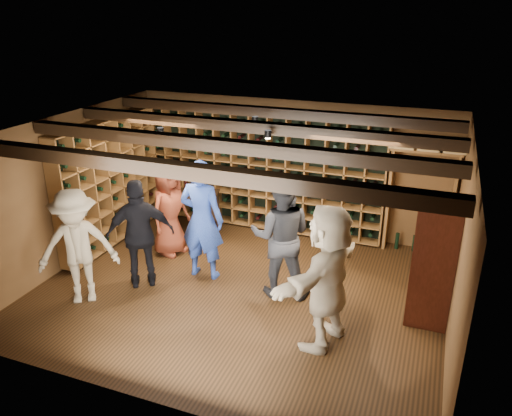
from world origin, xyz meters
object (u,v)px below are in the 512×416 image
at_px(man_blue_shirt, 202,220).
at_px(guest_woman_black, 140,234).
at_px(man_grey_suit, 281,236).
at_px(guest_khaki, 77,247).
at_px(tasting_table, 188,197).
at_px(guest_beige, 327,277).
at_px(display_cabinet, 433,266).
at_px(guest_red_floral, 169,210).

relative_size(man_blue_shirt, guest_woman_black, 1.13).
height_order(man_blue_shirt, man_grey_suit, man_blue_shirt).
bearing_deg(man_blue_shirt, guest_khaki, 42.30).
bearing_deg(tasting_table, guest_woman_black, -98.49).
distance_m(guest_woman_black, guest_beige, 2.98).
bearing_deg(guest_beige, man_blue_shirt, -97.82).
bearing_deg(guest_beige, man_grey_suit, -119.52).
xyz_separation_m(display_cabinet, guest_beige, (-1.21, -0.96, 0.10)).
bearing_deg(guest_khaki, display_cabinet, -20.00).
distance_m(display_cabinet, man_grey_suit, 2.11).
relative_size(display_cabinet, guest_red_floral, 1.08).
bearing_deg(man_grey_suit, tasting_table, -43.89).
bearing_deg(man_grey_suit, display_cabinet, 168.64).
xyz_separation_m(guest_woman_black, tasting_table, (-0.22, 1.93, -0.13)).
xyz_separation_m(guest_red_floral, guest_woman_black, (0.15, -1.12, 0.06)).
xyz_separation_m(guest_red_floral, tasting_table, (-0.07, 0.81, -0.07)).
bearing_deg(man_blue_shirt, man_grey_suit, 175.43).
height_order(man_grey_suit, guest_red_floral, man_grey_suit).
xyz_separation_m(man_grey_suit, guest_khaki, (-2.66, -1.22, -0.08)).
distance_m(man_grey_suit, guest_beige, 1.29).
relative_size(display_cabinet, guest_beige, 0.92).
distance_m(guest_woman_black, tasting_table, 1.95).
distance_m(display_cabinet, guest_woman_black, 4.21).
distance_m(man_grey_suit, guest_red_floral, 2.29).
distance_m(man_blue_shirt, tasting_table, 1.66).
bearing_deg(guest_woman_black, guest_beige, 137.96).
distance_m(guest_beige, tasting_table, 3.94).
relative_size(display_cabinet, guest_woman_black, 1.01).
distance_m(display_cabinet, guest_khaki, 4.93).
bearing_deg(guest_beige, display_cabinet, 144.58).
relative_size(man_grey_suit, guest_red_floral, 1.18).
bearing_deg(tasting_table, man_blue_shirt, -69.22).
relative_size(guest_red_floral, guest_khaki, 0.93).
xyz_separation_m(man_grey_suit, guest_red_floral, (-2.21, 0.59, -0.14)).
distance_m(guest_woman_black, guest_khaki, 0.91).
height_order(guest_woman_black, tasting_table, guest_woman_black).
distance_m(man_blue_shirt, guest_woman_black, 0.96).
bearing_deg(guest_woman_black, guest_red_floral, -116.69).
relative_size(man_blue_shirt, man_grey_suit, 1.03).
height_order(man_grey_suit, guest_woman_black, man_grey_suit).
bearing_deg(guest_beige, guest_woman_black, -81.30).
height_order(man_blue_shirt, guest_woman_black, man_blue_shirt).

